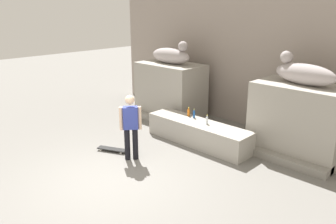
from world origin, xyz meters
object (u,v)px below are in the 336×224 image
(skater, at_px, (131,125))
(bottle_clear, at_px, (207,120))
(bottle_blue, at_px, (194,114))
(bottle_orange, at_px, (189,112))
(skateboard, at_px, (112,149))
(statue_reclining_right, at_px, (304,73))
(statue_reclining_left, at_px, (171,55))

(skater, xyz_separation_m, bottle_clear, (0.81, 2.01, -0.19))
(bottle_blue, bearing_deg, bottle_orange, 172.60)
(skateboard, height_order, bottle_orange, bottle_orange)
(bottle_clear, xyz_separation_m, bottle_blue, (-0.59, 0.15, 0.00))
(statue_reclining_right, bearing_deg, bottle_orange, 28.56)
(statue_reclining_right, bearing_deg, skater, 57.55)
(statue_reclining_right, xyz_separation_m, bottle_orange, (-2.80, -1.03, -1.40))
(statue_reclining_left, height_order, statue_reclining_right, same)
(bottle_clear, bearing_deg, skater, -111.83)
(skateboard, xyz_separation_m, bottle_blue, (0.96, 2.23, 0.67))
(statue_reclining_right, height_order, skateboard, statue_reclining_right)
(statue_reclining_right, bearing_deg, statue_reclining_left, 8.47)
(statue_reclining_left, xyz_separation_m, bottle_clear, (2.50, -1.21, -1.40))
(skateboard, bearing_deg, bottle_blue, -138.12)
(statue_reclining_right, xyz_separation_m, skateboard, (-3.53, -3.29, -2.07))
(statue_reclining_right, relative_size, skateboard, 2.06)
(statue_reclining_right, height_order, skater, statue_reclining_right)
(skater, relative_size, bottle_clear, 6.50)
(bottle_clear, distance_m, bottle_blue, 0.61)
(bottle_blue, xyz_separation_m, bottle_orange, (-0.23, 0.03, -0.00))
(statue_reclining_left, height_order, bottle_clear, statue_reclining_left)
(statue_reclining_right, relative_size, bottle_orange, 6.48)
(skater, height_order, skateboard, skater)
(bottle_blue, bearing_deg, bottle_clear, -14.61)
(statue_reclining_left, height_order, bottle_blue, statue_reclining_left)
(bottle_clear, bearing_deg, bottle_blue, 165.39)
(statue_reclining_right, relative_size, bottle_blue, 6.32)
(bottle_clear, height_order, bottle_orange, same)
(skater, xyz_separation_m, skateboard, (-0.74, -0.07, -0.86))
(statue_reclining_right, height_order, bottle_blue, statue_reclining_right)
(bottle_blue, distance_m, bottle_orange, 0.23)
(skater, bearing_deg, statue_reclining_left, -113.15)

